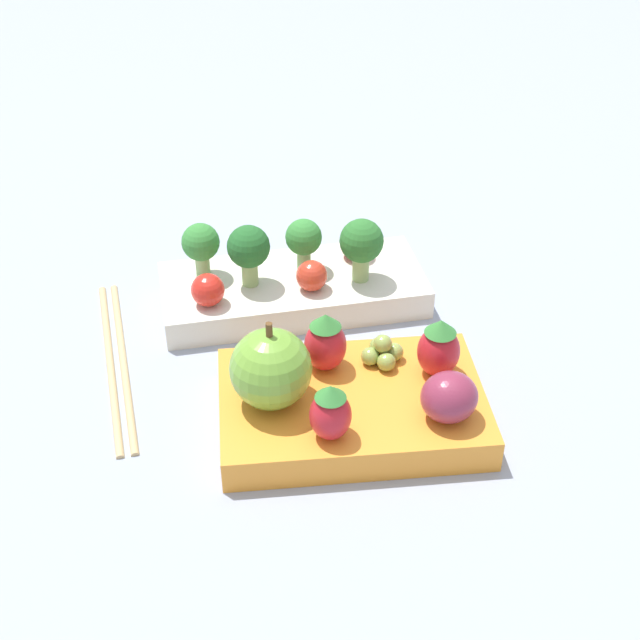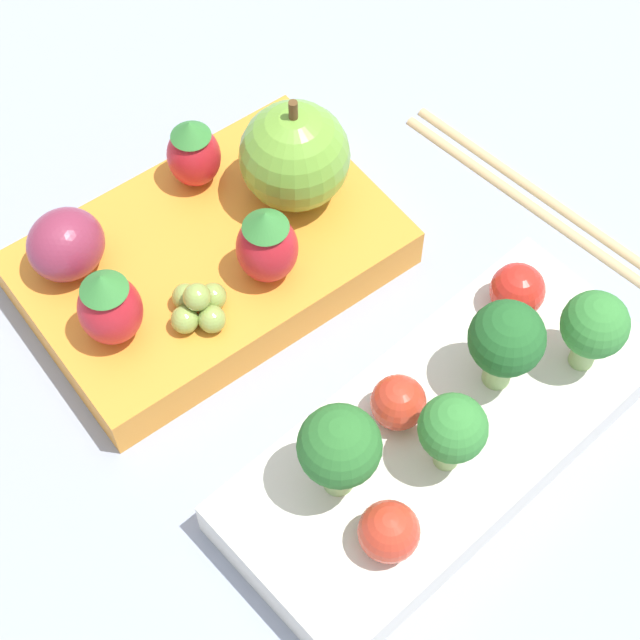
{
  "view_description": "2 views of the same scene",
  "coord_description": "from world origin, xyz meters",
  "views": [
    {
      "loc": [
        -0.14,
        -0.53,
        0.44
      ],
      "look_at": [
        0.01,
        -0.01,
        0.04
      ],
      "focal_mm": 50.0,
      "sensor_mm": 36.0,
      "label": 1
    },
    {
      "loc": [
        0.2,
        0.18,
        0.46
      ],
      "look_at": [
        0.01,
        -0.01,
        0.04
      ],
      "focal_mm": 60.0,
      "sensor_mm": 36.0,
      "label": 2
    }
  ],
  "objects": [
    {
      "name": "cherry_tomato_1",
      "position": [
        0.06,
        0.09,
        0.04
      ],
      "size": [
        0.03,
        0.03,
        0.03
      ],
      "color": "red",
      "rests_on": "bento_box_savoury"
    },
    {
      "name": "cherry_tomato_2",
      "position": [
        0.02,
        0.05,
        0.04
      ],
      "size": [
        0.03,
        0.03,
        0.03
      ],
      "color": "red",
      "rests_on": "bento_box_savoury"
    },
    {
      "name": "bento_box_fruit",
      "position": [
        0.01,
        -0.08,
        0.01
      ],
      "size": [
        0.2,
        0.15,
        0.03
      ],
      "color": "orange",
      "rests_on": "ground_plane"
    },
    {
      "name": "broccoli_floret_1",
      "position": [
        0.02,
        0.08,
        0.05
      ],
      "size": [
        0.03,
        0.03,
        0.05
      ],
      "color": "#93B770",
      "rests_on": "bento_box_savoury"
    },
    {
      "name": "bento_box_savoury",
      "position": [
        0.01,
        0.07,
        0.01
      ],
      "size": [
        0.22,
        0.11,
        0.02
      ],
      "color": "silver",
      "rests_on": "ground_plane"
    },
    {
      "name": "broccoli_floret_3",
      "position": [
        0.06,
        0.05,
        0.06
      ],
      "size": [
        0.04,
        0.04,
        0.05
      ],
      "color": "#93B770",
      "rests_on": "bento_box_savoury"
    },
    {
      "name": "cherry_tomato_0",
      "position": [
        -0.07,
        0.05,
        0.04
      ],
      "size": [
        0.03,
        0.03,
        0.03
      ],
      "color": "red",
      "rests_on": "bento_box_savoury"
    },
    {
      "name": "ground_plane",
      "position": [
        0.0,
        0.0,
        0.0
      ],
      "size": [
        4.0,
        4.0,
        0.0
      ],
      "primitive_type": "plane",
      "color": "#939EB2"
    },
    {
      "name": "plum",
      "position": [
        0.07,
        -0.12,
        0.04
      ],
      "size": [
        0.04,
        0.04,
        0.04
      ],
      "color": "#892D47",
      "rests_on": "bento_box_fruit"
    },
    {
      "name": "strawberry_0",
      "position": [
        -0.02,
        -0.12,
        0.05
      ],
      "size": [
        0.03,
        0.03,
        0.04
      ],
      "color": "red",
      "rests_on": "bento_box_fruit"
    },
    {
      "name": "chopsticks_pair",
      "position": [
        -0.15,
        0.03,
        0.0
      ],
      "size": [
        0.02,
        0.21,
        0.01
      ],
      "color": "tan",
      "rests_on": "ground_plane"
    },
    {
      "name": "strawberry_1",
      "position": [
        0.08,
        -0.08,
        0.05
      ],
      "size": [
        0.03,
        0.03,
        0.05
      ],
      "color": "red",
      "rests_on": "bento_box_fruit"
    },
    {
      "name": "broccoli_floret_2",
      "position": [
        -0.03,
        0.07,
        0.06
      ],
      "size": [
        0.03,
        0.03,
        0.05
      ],
      "color": "#93B770",
      "rests_on": "bento_box_savoury"
    },
    {
      "name": "apple",
      "position": [
        -0.05,
        -0.08,
        0.05
      ],
      "size": [
        0.06,
        0.06,
        0.07
      ],
      "color": "#70A838",
      "rests_on": "bento_box_fruit"
    },
    {
      "name": "strawberry_2",
      "position": [
        -0.0,
        -0.05,
        0.05
      ],
      "size": [
        0.03,
        0.03,
        0.05
      ],
      "color": "red",
      "rests_on": "bento_box_fruit"
    },
    {
      "name": "broccoli_floret_0",
      "position": [
        -0.07,
        0.09,
        0.06
      ],
      "size": [
        0.03,
        0.03,
        0.05
      ],
      "color": "#93B770",
      "rests_on": "bento_box_savoury"
    },
    {
      "name": "grape_cluster",
      "position": [
        0.04,
        -0.06,
        0.03
      ],
      "size": [
        0.03,
        0.03,
        0.02
      ],
      "color": "#8EA84C",
      "rests_on": "bento_box_fruit"
    }
  ]
}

